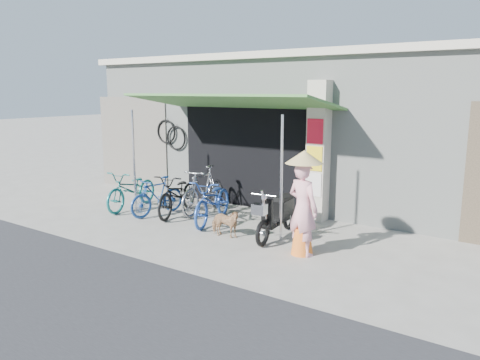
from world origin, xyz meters
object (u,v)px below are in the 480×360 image
Objects in this scene: street_dog at (225,223)px; bike_blue at (157,196)px; nun at (303,204)px; bike_silver at (204,190)px; bike_navy at (213,201)px; bike_teal at (132,189)px; moped at (278,215)px; bike_black at (178,194)px.

bike_blue is at bearing 74.09° from street_dog.
nun reaches higher than street_dog.
bike_blue reaches higher than street_dog.
bike_silver is at bearing 46.71° from street_dog.
bike_teal is at bearing 168.04° from bike_navy.
bike_blue is at bearing 173.64° from bike_navy.
bike_teal is at bearing 174.97° from moped.
street_dog is 0.37× the size of nun.
bike_teal is 2.34m from bike_navy.
bike_teal is 0.98× the size of bike_black.
nun is at bearing -28.29° from bike_black.
street_dog is 0.39× the size of moped.
bike_silver is 0.99× the size of nun.
bike_black is 0.59m from bike_silver.
bike_teal is 3.96m from moped.
street_dog is at bearing -37.97° from bike_black.
bike_black is 1.00× the size of bike_navy.
bike_silver is at bearing 12.10° from bike_teal.
nun is (4.80, -0.56, 0.42)m from bike_teal.
bike_black is 1.01× the size of nun.
nun is (1.66, -0.02, 0.61)m from street_dog.
bike_blue is 2.16× the size of street_dog.
bike_teal is 0.99× the size of nun.
bike_navy is at bearing -44.48° from bike_silver.
street_dog is at bearing -55.73° from bike_navy.
bike_navy is (0.68, -0.52, -0.06)m from bike_silver.
street_dog is (1.87, -0.76, -0.20)m from bike_black.
bike_silver is 2.68× the size of street_dog.
bike_teal is 3.19m from street_dog.
moped is at bearing -9.09° from bike_teal.
bike_silver is 2.40m from moped.
moped is at bearing -58.62° from street_dog.
street_dog is at bearing -19.60° from bike_teal.
bike_teal is at bearing 173.48° from bike_black.
bike_silver is 0.98× the size of bike_navy.
nun reaches higher than bike_teal.
bike_teal is at bearing 75.89° from street_dog.
bike_navy is (2.33, 0.14, 0.01)m from bike_teal.
street_dog is at bearing -150.04° from moped.
bike_blue is 1.06m from bike_silver.
bike_navy is at bearing -19.83° from bike_black.
moped is (3.96, 0.04, -0.03)m from bike_teal.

